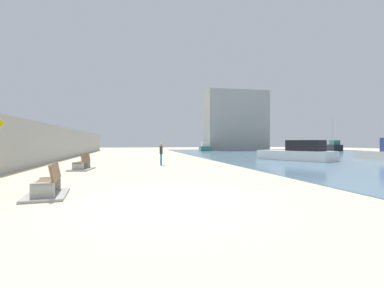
{
  "coord_description": "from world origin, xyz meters",
  "views": [
    {
      "loc": [
        -0.87,
        -7.76,
        1.62
      ],
      "look_at": [
        3.13,
        11.41,
        1.49
      ],
      "focal_mm": 26.69,
      "sensor_mm": 36.0,
      "label": 1
    }
  ],
  "objects": [
    {
      "name": "bench_near",
      "position": [
        -3.36,
        1.47,
        0.23
      ],
      "size": [
        1.34,
        2.21,
        0.98
      ],
      "color": "#9E9E99",
      "rests_on": "ground"
    },
    {
      "name": "harbor_building",
      "position": [
        19.08,
        46.0,
        5.81
      ],
      "size": [
        12.0,
        6.0,
        11.63
      ],
      "primitive_type": "cube",
      "color": "#9E9E99",
      "rests_on": "ground"
    },
    {
      "name": "seawall",
      "position": [
        -7.5,
        18.0,
        1.5
      ],
      "size": [
        0.8,
        64.0,
        3.0
      ],
      "primitive_type": "cube",
      "color": "#9E9E99",
      "rests_on": "ground"
    },
    {
      "name": "bench_far",
      "position": [
        -3.76,
        9.81,
        0.23
      ],
      "size": [
        1.33,
        2.21,
        0.98
      ],
      "color": "#9E9E99",
      "rests_on": "ground"
    },
    {
      "name": "water_bay",
      "position": [
        24.0,
        18.0,
        0.02
      ],
      "size": [
        36.0,
        68.0,
        0.04
      ],
      "primitive_type": "cube",
      "color": "slate",
      "rests_on": "ground"
    },
    {
      "name": "person_walking",
      "position": [
        1.06,
        12.01,
        0.92
      ],
      "size": [
        0.21,
        0.53,
        1.59
      ],
      "color": "teal",
      "rests_on": "ground"
    },
    {
      "name": "boat_far_right",
      "position": [
        12.14,
        42.85,
        0.63
      ],
      "size": [
        2.59,
        5.07,
        1.6
      ],
      "color": "#337060",
      "rests_on": "water_bay"
    },
    {
      "name": "boat_far_left",
      "position": [
        13.18,
        14.63,
        0.68
      ],
      "size": [
        5.07,
        6.84,
        1.75
      ],
      "color": "white",
      "rests_on": "water_bay"
    },
    {
      "name": "ground_plane",
      "position": [
        0.0,
        18.0,
        0.0
      ],
      "size": [
        120.0,
        120.0,
        0.0
      ],
      "primitive_type": "plane",
      "color": "beige"
    },
    {
      "name": "boat_mid_bay",
      "position": [
        35.05,
        37.97,
        0.79
      ],
      "size": [
        3.15,
        5.51,
        6.39
      ],
      "color": "black",
      "rests_on": "water_bay"
    }
  ]
}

